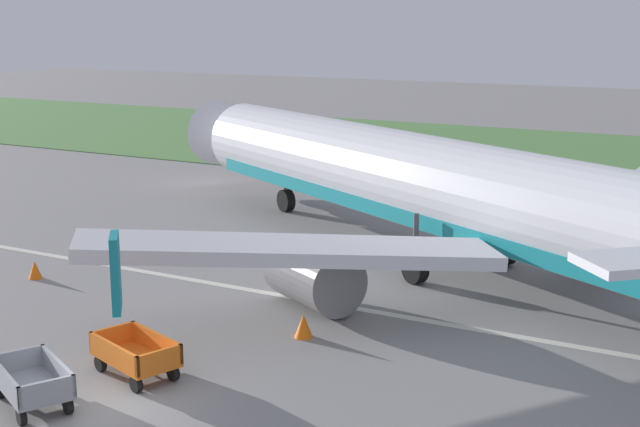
% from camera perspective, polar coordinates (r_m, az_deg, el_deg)
% --- Properties ---
extents(ground_plane, '(220.00, 220.00, 0.00)m').
position_cam_1_polar(ground_plane, '(23.06, -13.96, -12.06)').
color(ground_plane, gray).
extents(grass_strip, '(220.00, 28.00, 0.06)m').
position_cam_1_polar(grass_strip, '(63.13, 15.23, 3.52)').
color(grass_strip, '#518442').
rests_on(grass_strip, ground).
extents(apron_stripe, '(120.00, 0.36, 0.01)m').
position_cam_1_polar(apron_stripe, '(30.48, -1.26, -5.52)').
color(apron_stripe, silver).
rests_on(apron_stripe, ground).
extents(airplane, '(34.64, 28.72, 11.34)m').
position_cam_1_polar(airplane, '(34.19, 7.59, 1.64)').
color(airplane, silver).
rests_on(airplane, ground).
extents(baggage_cart_nearest, '(3.50, 2.38, 1.07)m').
position_cam_1_polar(baggage_cart_nearest, '(23.44, -18.05, -10.30)').
color(baggage_cart_nearest, gray).
rests_on(baggage_cart_nearest, ground).
extents(baggage_cart_second_in_row, '(3.60, 2.14, 1.07)m').
position_cam_1_polar(baggage_cart_second_in_row, '(24.55, -11.81, -8.87)').
color(baggage_cart_second_in_row, orange).
rests_on(baggage_cart_second_in_row, ground).
extents(traffic_cone_near_plane, '(0.56, 0.56, 0.74)m').
position_cam_1_polar(traffic_cone_near_plane, '(26.86, -1.07, -7.23)').
color(traffic_cone_near_plane, orange).
rests_on(traffic_cone_near_plane, ground).
extents(traffic_cone_mid_apron, '(0.51, 0.51, 0.67)m').
position_cam_1_polar(traffic_cone_mid_apron, '(34.37, -17.88, -3.47)').
color(traffic_cone_mid_apron, orange).
rests_on(traffic_cone_mid_apron, ground).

